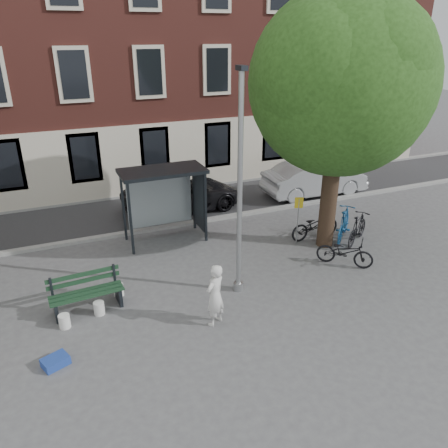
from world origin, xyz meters
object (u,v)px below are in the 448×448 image
bike_a (315,225)px  bike_c (345,252)px  car_dark (183,194)px  bike_d (358,228)px  painter (215,295)px  bus_shelter (173,187)px  lamppost (240,199)px  bike_b (344,224)px  car_silver (315,178)px  notice_sign (298,211)px  bench (87,294)px

bike_a → bike_c: 2.06m
car_dark → bike_d: bearing=-145.2°
painter → bike_a: bearing=-178.9°
painter → bus_shelter: bearing=-127.8°
lamppost → bike_b: lamppost is taller
car_silver → bike_c: bearing=155.7°
bus_shelter → bike_b: 6.15m
bike_a → car_dark: car_dark is taller
lamppost → notice_sign: (3.17, 2.01, -1.59)m
bike_c → notice_sign: 2.17m
lamppost → bus_shelter: size_ratio=2.14×
bench → bike_d: bike_d is taller
bike_a → car_dark: bearing=35.9°
car_silver → bike_b: bearing=160.1°
car_silver → lamppost: bearing=133.6°
bike_b → bike_c: (-1.16, -1.61, -0.12)m
bike_a → bike_b: 1.01m
bike_d → car_silver: size_ratio=0.38×
car_dark → bus_shelter: bearing=149.8°
car_dark → bike_a: bearing=-148.4°
car_dark → car_silver: (6.07, -0.56, 0.10)m
bike_d → notice_sign: notice_sign is taller
bench → bike_a: size_ratio=1.00×
bus_shelter → painter: size_ratio=1.70×
bike_a → notice_sign: notice_sign is taller
bus_shelter → notice_sign: (3.78, -2.10, -0.73)m
bench → bus_shelter: bearing=40.5°
lamppost → car_dark: lamppost is taller
lamppost → bench: 4.77m
painter → car_dark: (1.68, 7.76, -0.15)m
car_dark → notice_sign: notice_sign is taller
bike_b → bike_d: 0.51m
painter → car_dark: size_ratio=0.34×
lamppost → bike_c: 4.38m
bus_shelter → bench: size_ratio=1.47×
bike_b → bike_d: bike_b is taller
bus_shelter → bike_d: size_ratio=1.59×
painter → bike_d: painter is taller
bike_b → car_dark: (-4.39, 4.92, 0.10)m
bike_b → bus_shelter: bearing=22.9°
lamppost → painter: lamppost is taller
bench → bike_c: bench is taller
notice_sign → car_silver: bearing=69.9°
bike_a → bike_b: size_ratio=0.99×
painter → car_dark: bearing=-133.6°
bike_b → painter: bearing=72.2°
lamppost → bike_b: bearing=18.6°
painter → bike_d: (6.34, 2.41, -0.30)m
bench → bike_a: bike_a is taller
bench → bike_b: 9.02m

